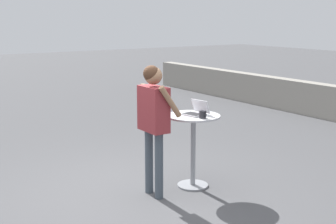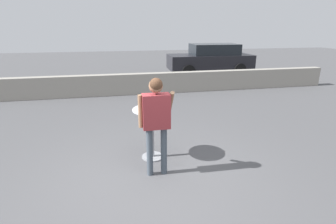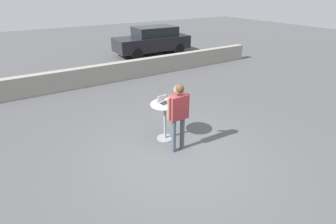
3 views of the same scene
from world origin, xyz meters
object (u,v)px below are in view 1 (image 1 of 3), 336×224
(laptop, at_px, (196,112))
(coffee_mug, at_px, (203,114))
(standing_person, at_px, (153,113))
(cafe_table, at_px, (193,138))

(laptop, bearing_deg, coffee_mug, -14.77)
(laptop, height_order, standing_person, standing_person)
(cafe_table, distance_m, laptop, 0.37)
(coffee_mug, relative_size, standing_person, 0.08)
(laptop, bearing_deg, standing_person, -90.76)
(coffee_mug, bearing_deg, laptop, 165.23)
(cafe_table, height_order, standing_person, standing_person)
(cafe_table, bearing_deg, standing_person, -91.55)
(laptop, relative_size, standing_person, 0.19)
(laptop, height_order, coffee_mug, laptop)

